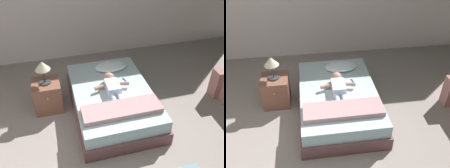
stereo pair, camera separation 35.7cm
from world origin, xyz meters
TOP-DOWN VIEW (x-y plane):
  - bed at (0.26, 1.09)m, footprint 1.16×1.78m
  - pillow at (0.39, 1.64)m, footprint 0.53×0.31m
  - baby at (0.26, 1.11)m, footprint 0.53×0.63m
  - toothbrush at (0.52, 1.27)m, footprint 0.04×0.15m
  - nightstand at (-0.67, 1.40)m, footprint 0.41×0.44m
  - lamp at (-0.67, 1.40)m, footprint 0.22×0.22m
  - blanket at (0.26, 0.60)m, footprint 1.05×0.34m

SIDE VIEW (x-z plane):
  - bed at x=0.26m, z-range 0.00..0.38m
  - nightstand at x=-0.67m, z-range 0.00..0.47m
  - toothbrush at x=0.52m, z-range 0.38..0.40m
  - blanket at x=0.26m, z-range 0.38..0.45m
  - pillow at x=0.39m, z-range 0.38..0.48m
  - baby at x=0.26m, z-range 0.37..0.53m
  - lamp at x=-0.67m, z-range 0.56..0.91m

